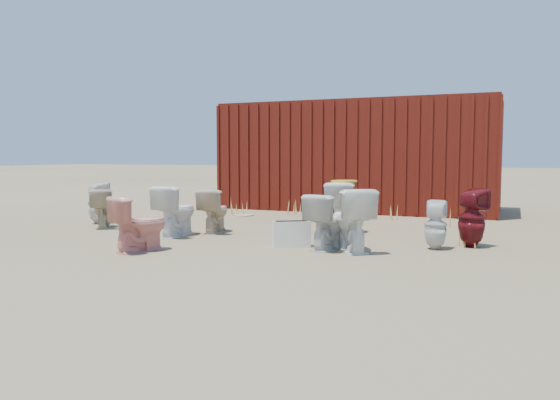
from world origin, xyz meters
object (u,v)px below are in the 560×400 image
at_px(shipping_container, 360,156).
at_px(toilet_back_beige_right, 214,211).
at_px(toilet_back_a, 98,203).
at_px(toilet_front_pink, 139,224).
at_px(toilet_front_c, 329,222).
at_px(toilet_front_maroon, 472,218).
at_px(toilet_front_a, 176,211).
at_px(loose_tank, 291,234).
at_px(toilet_back_beige_left, 102,208).
at_px(toilet_back_yellowlid, 344,207).
at_px(toilet_front_e, 351,220).
at_px(toilet_back_e, 436,225).

xyz_separation_m(shipping_container, toilet_back_beige_right, (-1.10, -4.69, -0.85)).
height_order(shipping_container, toilet_back_a, shipping_container).
bearing_deg(toilet_front_pink, toilet_front_c, -129.70).
relative_size(toilet_front_pink, toilet_front_maroon, 0.91).
distance_m(toilet_front_a, loose_tank, 2.00).
xyz_separation_m(shipping_container, toilet_front_pink, (-1.12, -6.54, -0.84)).
xyz_separation_m(toilet_front_a, toilet_back_beige_right, (0.34, 0.55, -0.04)).
bearing_deg(toilet_back_beige_left, toilet_front_maroon, 147.43).
bearing_deg(toilet_back_a, shipping_container, -103.96).
distance_m(toilet_back_a, toilet_back_beige_left, 0.63).
distance_m(toilet_front_pink, toilet_back_beige_right, 1.85).
xyz_separation_m(toilet_front_pink, toilet_back_beige_left, (-2.01, 1.60, -0.02)).
bearing_deg(loose_tank, toilet_front_c, -28.49).
relative_size(toilet_front_a, loose_tank, 1.54).
relative_size(toilet_front_a, toilet_front_maroon, 0.98).
xyz_separation_m(toilet_front_pink, toilet_back_yellowlid, (1.92, 2.64, 0.05)).
distance_m(toilet_front_pink, toilet_front_c, 2.45).
bearing_deg(toilet_back_beige_right, toilet_front_a, 46.35).
bearing_deg(toilet_back_beige_right, toilet_front_c, 149.24).
bearing_deg(shipping_container, toilet_back_beige_right, -103.24).
xyz_separation_m(toilet_front_maroon, toilet_back_a, (-6.36, 0.00, -0.02)).
height_order(toilet_front_maroon, loose_tank, toilet_front_maroon).
bearing_deg(toilet_back_beige_right, toilet_front_pink, 77.64).
height_order(toilet_front_e, loose_tank, toilet_front_e).
bearing_deg(toilet_front_e, shipping_container, -110.91).
relative_size(toilet_front_c, toilet_back_beige_right, 1.05).
relative_size(toilet_front_maroon, toilet_front_e, 0.96).
bearing_deg(toilet_front_e, loose_tank, -33.92).
bearing_deg(toilet_back_e, toilet_back_yellowlid, -35.75).
height_order(toilet_front_maroon, toilet_back_e, toilet_front_maroon).
distance_m(toilet_front_c, toilet_back_a, 4.75).
xyz_separation_m(toilet_back_yellowlid, toilet_back_e, (1.54, -1.00, -0.08)).
relative_size(toilet_front_c, toilet_front_e, 0.90).
distance_m(toilet_front_pink, toilet_front_maroon, 4.37).
bearing_deg(toilet_front_maroon, loose_tank, 50.23).
xyz_separation_m(toilet_front_maroon, loose_tank, (-2.23, -0.93, -0.22)).
bearing_deg(shipping_container, loose_tank, -84.42).
distance_m(toilet_front_maroon, toilet_back_beige_left, 5.91).
height_order(shipping_container, toilet_back_yellowlid, shipping_container).
bearing_deg(toilet_front_a, toilet_front_e, 175.30).
relative_size(toilet_front_pink, toilet_back_a, 0.95).
bearing_deg(toilet_back_e, toilet_back_beige_right, -6.30).
height_order(toilet_front_maroon, toilet_back_beige_right, toilet_front_maroon).
height_order(toilet_back_a, toilet_back_e, toilet_back_a).
bearing_deg(toilet_back_a, toilet_back_yellowlid, -147.37).
xyz_separation_m(toilet_front_a, toilet_front_c, (2.50, -0.19, -0.02)).
bearing_deg(toilet_front_a, shipping_container, -106.00).
height_order(toilet_back_beige_left, toilet_back_e, toilet_back_beige_left).
distance_m(toilet_front_maroon, toilet_back_e, 0.56).
bearing_deg(toilet_front_e, toilet_back_yellowlid, -105.18).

